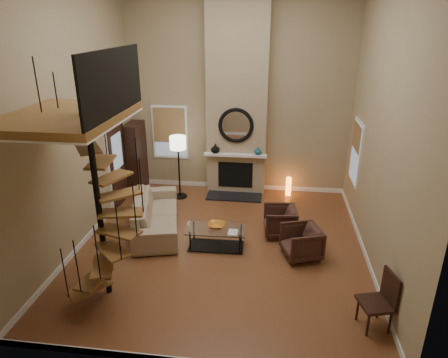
# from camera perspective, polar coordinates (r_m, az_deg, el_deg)

# --- Properties ---
(ground) EXTENTS (6.00, 6.50, 0.01)m
(ground) POSITION_cam_1_polar(r_m,az_deg,el_deg) (8.79, -0.34, -9.51)
(ground) COLOR brown
(ground) RESTS_ON ground
(back_wall) EXTENTS (6.00, 0.02, 5.50)m
(back_wall) POSITION_cam_1_polar(r_m,az_deg,el_deg) (10.89, 1.97, 12.20)
(back_wall) COLOR tan
(back_wall) RESTS_ON ground
(front_wall) EXTENTS (6.00, 0.02, 5.50)m
(front_wall) POSITION_cam_1_polar(r_m,az_deg,el_deg) (4.68, -5.74, -1.10)
(front_wall) COLOR tan
(front_wall) RESTS_ON ground
(left_wall) EXTENTS (0.02, 6.50, 5.50)m
(left_wall) POSITION_cam_1_polar(r_m,az_deg,el_deg) (8.65, -20.71, 8.30)
(left_wall) COLOR tan
(left_wall) RESTS_ON ground
(right_wall) EXTENTS (0.02, 6.50, 5.50)m
(right_wall) POSITION_cam_1_polar(r_m,az_deg,el_deg) (7.91, 21.86, 6.99)
(right_wall) COLOR tan
(right_wall) RESTS_ON ground
(baseboard_back) EXTENTS (6.00, 0.02, 0.12)m
(baseboard_back) POSITION_cam_1_polar(r_m,az_deg,el_deg) (11.64, 1.79, -0.98)
(baseboard_back) COLOR white
(baseboard_back) RESTS_ON ground
(baseboard_left) EXTENTS (0.02, 6.50, 0.12)m
(baseboard_left) POSITION_cam_1_polar(r_m,az_deg,el_deg) (9.58, -18.53, -7.50)
(baseboard_left) COLOR white
(baseboard_left) RESTS_ON ground
(baseboard_right) EXTENTS (0.02, 6.50, 0.12)m
(baseboard_right) POSITION_cam_1_polar(r_m,az_deg,el_deg) (8.92, 19.37, -9.90)
(baseboard_right) COLOR white
(baseboard_right) RESTS_ON ground
(chimney_breast) EXTENTS (1.60, 0.38, 5.50)m
(chimney_breast) POSITION_cam_1_polar(r_m,az_deg,el_deg) (10.71, 1.87, 12.04)
(chimney_breast) COLOR tan
(chimney_breast) RESTS_ON ground
(hearth) EXTENTS (1.50, 0.60, 0.04)m
(hearth) POSITION_cam_1_polar(r_m,az_deg,el_deg) (11.04, 1.44, -2.51)
(hearth) COLOR black
(hearth) RESTS_ON ground
(firebox) EXTENTS (0.95, 0.02, 0.72)m
(firebox) POSITION_cam_1_polar(r_m,az_deg,el_deg) (11.10, 1.63, 0.60)
(firebox) COLOR black
(firebox) RESTS_ON chimney_breast
(mantel) EXTENTS (1.70, 0.18, 0.06)m
(mantel) POSITION_cam_1_polar(r_m,az_deg,el_deg) (10.82, 1.62, 3.41)
(mantel) COLOR white
(mantel) RESTS_ON chimney_breast
(mirror_frame) EXTENTS (0.94, 0.10, 0.94)m
(mirror_frame) POSITION_cam_1_polar(r_m,az_deg,el_deg) (10.66, 1.70, 7.60)
(mirror_frame) COLOR black
(mirror_frame) RESTS_ON chimney_breast
(mirror_disc) EXTENTS (0.80, 0.01, 0.80)m
(mirror_disc) POSITION_cam_1_polar(r_m,az_deg,el_deg) (10.67, 1.70, 7.61)
(mirror_disc) COLOR white
(mirror_disc) RESTS_ON chimney_breast
(vase_left) EXTENTS (0.24, 0.24, 0.25)m
(vase_left) POSITION_cam_1_polar(r_m,az_deg,el_deg) (10.88, -1.24, 4.36)
(vase_left) COLOR black
(vase_left) RESTS_ON mantel
(vase_right) EXTENTS (0.20, 0.20, 0.21)m
(vase_right) POSITION_cam_1_polar(r_m,az_deg,el_deg) (10.78, 4.83, 4.02)
(vase_right) COLOR #175052
(vase_right) RESTS_ON mantel
(window_back) EXTENTS (1.02, 0.06, 1.52)m
(window_back) POSITION_cam_1_polar(r_m,az_deg,el_deg) (11.44, -7.70, 6.70)
(window_back) COLOR white
(window_back) RESTS_ON back_wall
(window_right) EXTENTS (0.06, 1.02, 1.52)m
(window_right) POSITION_cam_1_polar(r_m,az_deg,el_deg) (10.08, 18.27, 3.75)
(window_right) COLOR white
(window_right) RESTS_ON right_wall
(entry_door) EXTENTS (0.10, 1.05, 2.16)m
(entry_door) POSITION_cam_1_polar(r_m,az_deg,el_deg) (10.65, -14.97, 1.78)
(entry_door) COLOR white
(entry_door) RESTS_ON ground
(loft) EXTENTS (1.70, 2.20, 1.09)m
(loft) POSITION_cam_1_polar(r_m,az_deg,el_deg) (6.55, -20.89, 8.70)
(loft) COLOR olive
(loft) RESTS_ON left_wall
(spiral_stair) EXTENTS (1.47, 1.47, 4.06)m
(spiral_stair) POSITION_cam_1_polar(r_m,az_deg,el_deg) (6.89, -17.32, -3.05)
(spiral_stair) COLOR black
(spiral_stair) RESTS_ON ground
(hutch) EXTENTS (0.41, 0.87, 1.96)m
(hutch) POSITION_cam_1_polar(r_m,az_deg,el_deg) (11.55, -12.44, 3.04)
(hutch) COLOR black
(hutch) RESTS_ON ground
(sofa) EXTENTS (1.55, 2.64, 0.72)m
(sofa) POSITION_cam_1_polar(r_m,az_deg,el_deg) (9.42, -9.73, -4.80)
(sofa) COLOR tan
(sofa) RESTS_ON ground
(armchair_near) EXTENTS (0.78, 0.76, 0.65)m
(armchair_near) POSITION_cam_1_polar(r_m,az_deg,el_deg) (9.13, 8.37, -5.91)
(armchair_near) COLOR #41251E
(armchair_near) RESTS_ON ground
(armchair_far) EXTENTS (0.92, 0.90, 0.66)m
(armchair_far) POSITION_cam_1_polar(r_m,az_deg,el_deg) (8.41, 11.38, -8.71)
(armchair_far) COLOR #41251E
(armchair_far) RESTS_ON ground
(coffee_table) EXTENTS (1.29, 0.66, 0.47)m
(coffee_table) POSITION_cam_1_polar(r_m,az_deg,el_deg) (8.61, -1.13, -8.01)
(coffee_table) COLOR silver
(coffee_table) RESTS_ON ground
(bowl) EXTENTS (0.36, 0.36, 0.09)m
(bowl) POSITION_cam_1_polar(r_m,az_deg,el_deg) (8.55, -1.09, -6.60)
(bowl) COLOR orange
(bowl) RESTS_ON coffee_table
(book) EXTENTS (0.20, 0.27, 0.03)m
(book) POSITION_cam_1_polar(r_m,az_deg,el_deg) (8.35, 1.11, -7.60)
(book) COLOR gray
(book) RESTS_ON coffee_table
(floor_lamp) EXTENTS (0.43, 0.43, 1.75)m
(floor_lamp) POSITION_cam_1_polar(r_m,az_deg,el_deg) (10.65, -6.54, 4.45)
(floor_lamp) COLOR black
(floor_lamp) RESTS_ON ground
(accent_lamp) EXTENTS (0.15, 0.15, 0.53)m
(accent_lamp) POSITION_cam_1_polar(r_m,az_deg,el_deg) (11.24, 9.14, -1.06)
(accent_lamp) COLOR orange
(accent_lamp) RESTS_ON ground
(side_chair) EXTENTS (0.59, 0.59, 1.00)m
(side_chair) POSITION_cam_1_polar(r_m,az_deg,el_deg) (6.94, 21.47, -15.55)
(side_chair) COLOR black
(side_chair) RESTS_ON ground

